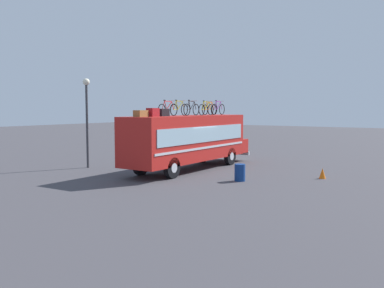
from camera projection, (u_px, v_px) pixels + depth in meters
name	position (u px, v px, depth m)	size (l,w,h in m)	color
ground_plane	(188.00, 170.00, 24.56)	(120.00, 120.00, 0.00)	#423F44
bus	(189.00, 139.00, 24.55)	(10.62, 2.37, 3.09)	red
luggage_bag_1	(141.00, 114.00, 21.20)	(0.67, 0.44, 0.33)	olive
luggage_bag_2	(153.00, 112.00, 21.78)	(0.59, 0.42, 0.43)	maroon
luggage_bag_3	(162.00, 112.00, 22.68)	(0.69, 0.56, 0.40)	black
rooftop_bicycle_1	(168.00, 109.00, 23.27)	(1.76, 0.44, 0.88)	black
rooftop_bicycle_2	(179.00, 109.00, 24.14)	(1.73, 0.44, 0.90)	black
rooftop_bicycle_3	(191.00, 109.00, 24.94)	(1.65, 0.44, 0.91)	black
rooftop_bicycle_4	(206.00, 109.00, 25.48)	(1.68, 0.44, 0.88)	black
rooftop_bicycle_5	(209.00, 109.00, 26.63)	(1.70, 0.44, 0.87)	black
rooftop_bicycle_6	(218.00, 109.00, 27.43)	(1.68, 0.44, 0.93)	black
trash_bin	(240.00, 173.00, 20.76)	(0.52, 0.52, 0.83)	navy
traffic_cone	(322.00, 173.00, 21.50)	(0.33, 0.33, 0.53)	orange
street_lamp	(87.00, 109.00, 25.14)	(0.40, 0.40, 5.24)	#38383D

